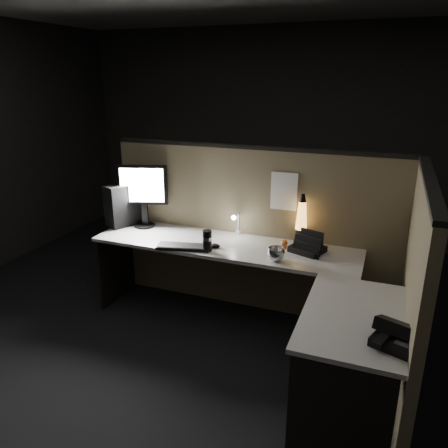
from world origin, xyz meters
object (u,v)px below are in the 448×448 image
(monitor, at_px, (143,190))
(keyboard, at_px, (184,247))
(lava_lamp, at_px, (301,224))
(pc_tower, at_px, (126,204))
(desk_phone, at_px, (396,336))

(monitor, distance_m, keyboard, 0.79)
(monitor, relative_size, lava_lamp, 1.33)
(keyboard, bearing_deg, lava_lamp, 13.61)
(pc_tower, bearing_deg, lava_lamp, 26.78)
(pc_tower, height_order, monitor, monitor)
(pc_tower, xyz_separation_m, lava_lamp, (1.68, 0.08, -0.01))
(desk_phone, bearing_deg, lava_lamp, 141.72)
(monitor, bearing_deg, desk_phone, -46.49)
(lava_lamp, xyz_separation_m, desk_phone, (0.78, -1.27, -0.13))
(pc_tower, bearing_deg, desk_phone, -1.69)
(keyboard, relative_size, desk_phone, 1.59)
(keyboard, distance_m, desk_phone, 1.86)
(lava_lamp, height_order, desk_phone, lava_lamp)
(keyboard, bearing_deg, monitor, 134.80)
(pc_tower, height_order, desk_phone, pc_tower)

